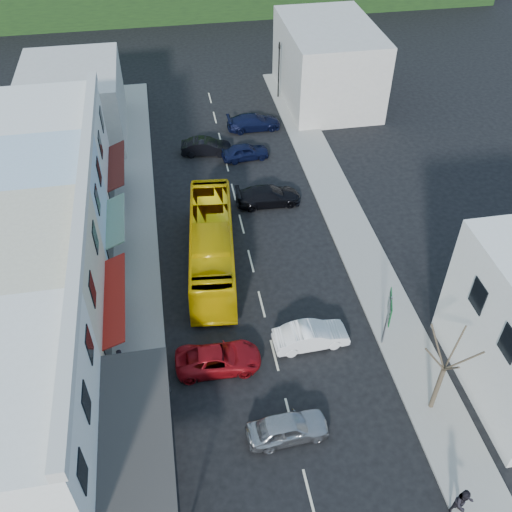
{
  "coord_description": "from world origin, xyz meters",
  "views": [
    {
      "loc": [
        -4.51,
        -19.66,
        25.5
      ],
      "look_at": [
        0.0,
        6.0,
        2.2
      ],
      "focal_mm": 40.0,
      "sensor_mm": 36.0,
      "label": 1
    }
  ],
  "objects_px": {
    "bus": "(212,246)",
    "direction_sign": "(387,322)",
    "pedestrian_right": "(463,503)",
    "traffic_signal": "(279,71)",
    "car_silver": "(288,428)",
    "car_white": "(311,336)",
    "car_red": "(218,358)",
    "pedestrian_left": "(121,360)",
    "street_tree": "(444,369)"
  },
  "relations": [
    {
      "from": "bus",
      "to": "direction_sign",
      "type": "distance_m",
      "value": 12.14
    },
    {
      "from": "pedestrian_left",
      "to": "street_tree",
      "type": "xyz_separation_m",
      "value": [
        15.61,
        -5.06,
        2.23
      ]
    },
    {
      "from": "pedestrian_left",
      "to": "street_tree",
      "type": "bearing_deg",
      "value": -132.65
    },
    {
      "from": "direction_sign",
      "to": "car_red",
      "type": "bearing_deg",
      "value": -161.8
    },
    {
      "from": "bus",
      "to": "pedestrian_right",
      "type": "xyz_separation_m",
      "value": [
        8.8,
        -18.31,
        -0.55
      ]
    },
    {
      "from": "bus",
      "to": "car_red",
      "type": "xyz_separation_m",
      "value": [
        -0.67,
        -8.4,
        -0.85
      ]
    },
    {
      "from": "pedestrian_left",
      "to": "direction_sign",
      "type": "bearing_deg",
      "value": -117.07
    },
    {
      "from": "car_white",
      "to": "pedestrian_right",
      "type": "height_order",
      "value": "pedestrian_right"
    },
    {
      "from": "pedestrian_left",
      "to": "car_red",
      "type": "bearing_deg",
      "value": -120.75
    },
    {
      "from": "car_white",
      "to": "traffic_signal",
      "type": "relative_size",
      "value": 0.8
    },
    {
      "from": "pedestrian_right",
      "to": "direction_sign",
      "type": "relative_size",
      "value": 0.44
    },
    {
      "from": "car_white",
      "to": "car_red",
      "type": "height_order",
      "value": "same"
    },
    {
      "from": "car_silver",
      "to": "car_white",
      "type": "bearing_deg",
      "value": -28.48
    },
    {
      "from": "car_silver",
      "to": "direction_sign",
      "type": "relative_size",
      "value": 1.14
    },
    {
      "from": "bus",
      "to": "car_silver",
      "type": "bearing_deg",
      "value": -74.97
    },
    {
      "from": "bus",
      "to": "car_red",
      "type": "relative_size",
      "value": 2.52
    },
    {
      "from": "pedestrian_left",
      "to": "street_tree",
      "type": "relative_size",
      "value": 0.26
    },
    {
      "from": "pedestrian_left",
      "to": "street_tree",
      "type": "distance_m",
      "value": 16.56
    },
    {
      "from": "car_red",
      "to": "direction_sign",
      "type": "relative_size",
      "value": 1.2
    },
    {
      "from": "bus",
      "to": "car_red",
      "type": "distance_m",
      "value": 8.47
    },
    {
      "from": "bus",
      "to": "car_silver",
      "type": "distance_m",
      "value": 13.4
    },
    {
      "from": "bus",
      "to": "pedestrian_left",
      "type": "bearing_deg",
      "value": -120.82
    },
    {
      "from": "pedestrian_left",
      "to": "pedestrian_right",
      "type": "height_order",
      "value": "same"
    },
    {
      "from": "traffic_signal",
      "to": "pedestrian_right",
      "type": "bearing_deg",
      "value": 87.53
    },
    {
      "from": "street_tree",
      "to": "pedestrian_right",
      "type": "bearing_deg",
      "value": -100.27
    },
    {
      "from": "pedestrian_right",
      "to": "traffic_signal",
      "type": "bearing_deg",
      "value": 89.79
    },
    {
      "from": "car_silver",
      "to": "traffic_signal",
      "type": "bearing_deg",
      "value": -14.59
    },
    {
      "from": "street_tree",
      "to": "pedestrian_left",
      "type": "bearing_deg",
      "value": 162.04
    },
    {
      "from": "car_white",
      "to": "traffic_signal",
      "type": "bearing_deg",
      "value": -10.88
    },
    {
      "from": "car_white",
      "to": "pedestrian_left",
      "type": "distance_m",
      "value": 10.51
    },
    {
      "from": "car_red",
      "to": "pedestrian_right",
      "type": "relative_size",
      "value": 2.71
    },
    {
      "from": "car_white",
      "to": "pedestrian_right",
      "type": "distance_m",
      "value": 11.36
    },
    {
      "from": "car_white",
      "to": "car_red",
      "type": "xyz_separation_m",
      "value": [
        -5.34,
        -0.67,
        0.0
      ]
    },
    {
      "from": "traffic_signal",
      "to": "car_red",
      "type": "bearing_deg",
      "value": 70.48
    },
    {
      "from": "direction_sign",
      "to": "street_tree",
      "type": "xyz_separation_m",
      "value": [
        1.08,
        -4.46,
        1.3
      ]
    },
    {
      "from": "car_silver",
      "to": "car_white",
      "type": "relative_size",
      "value": 1.0
    },
    {
      "from": "car_red",
      "to": "traffic_signal",
      "type": "bearing_deg",
      "value": -15.23
    },
    {
      "from": "car_red",
      "to": "street_tree",
      "type": "bearing_deg",
      "value": -111.22
    },
    {
      "from": "car_silver",
      "to": "street_tree",
      "type": "relative_size",
      "value": 0.68
    },
    {
      "from": "pedestrian_left",
      "to": "direction_sign",
      "type": "relative_size",
      "value": 0.44
    },
    {
      "from": "direction_sign",
      "to": "street_tree",
      "type": "height_order",
      "value": "street_tree"
    },
    {
      "from": "car_silver",
      "to": "street_tree",
      "type": "distance_m",
      "value": 8.04
    },
    {
      "from": "bus",
      "to": "pedestrian_left",
      "type": "relative_size",
      "value": 6.82
    },
    {
      "from": "bus",
      "to": "direction_sign",
      "type": "height_order",
      "value": "direction_sign"
    },
    {
      "from": "car_red",
      "to": "car_silver",
      "type": "bearing_deg",
      "value": -147.42
    },
    {
      "from": "car_silver",
      "to": "street_tree",
      "type": "bearing_deg",
      "value": -91.56
    },
    {
      "from": "bus",
      "to": "car_white",
      "type": "xyz_separation_m",
      "value": [
        4.67,
        -7.73,
        -0.85
      ]
    },
    {
      "from": "street_tree",
      "to": "bus",
      "type": "bearing_deg",
      "value": 127.14
    },
    {
      "from": "car_silver",
      "to": "pedestrian_left",
      "type": "relative_size",
      "value": 2.59
    },
    {
      "from": "car_white",
      "to": "traffic_signal",
      "type": "distance_m",
      "value": 30.75
    }
  ]
}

